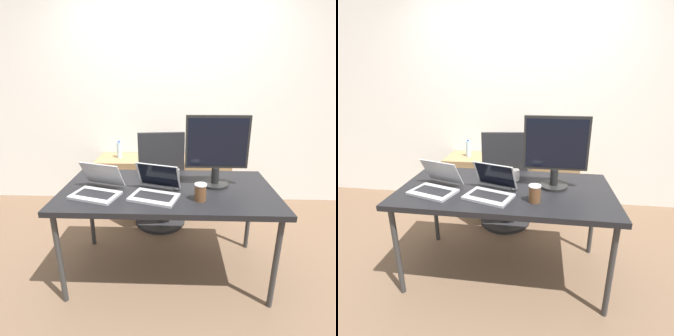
# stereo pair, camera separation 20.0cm
# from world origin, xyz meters

# --- Properties ---
(ground_plane) EXTENTS (14.00, 14.00, 0.00)m
(ground_plane) POSITION_xyz_m (0.00, 0.00, 0.00)
(ground_plane) COLOR brown
(wall_back) EXTENTS (10.00, 0.05, 2.60)m
(wall_back) POSITION_xyz_m (0.00, 1.46, 1.30)
(wall_back) COLOR white
(wall_back) RESTS_ON ground_plane
(desk) EXTENTS (1.62, 0.82, 0.77)m
(desk) POSITION_xyz_m (0.00, 0.00, 0.72)
(desk) COLOR black
(desk) RESTS_ON ground_plane
(office_chair) EXTENTS (0.56, 0.59, 1.09)m
(office_chair) POSITION_xyz_m (-0.11, 0.73, 0.41)
(office_chair) COLOR #232326
(office_chair) RESTS_ON ground_plane
(cabinet_left) EXTENTS (0.54, 0.48, 0.65)m
(cabinet_left) POSITION_xyz_m (-0.63, 1.19, 0.32)
(cabinet_left) COLOR #99754C
(cabinet_left) RESTS_ON ground_plane
(cabinet_right) EXTENTS (0.54, 0.48, 0.65)m
(cabinet_right) POSITION_xyz_m (0.43, 1.19, 0.32)
(cabinet_right) COLOR #99754C
(cabinet_right) RESTS_ON ground_plane
(water_bottle) EXTENTS (0.06, 0.06, 0.21)m
(water_bottle) POSITION_xyz_m (-0.63, 1.19, 0.74)
(water_bottle) COLOR silver
(water_bottle) RESTS_ON cabinet_left
(laptop_left) EXTENTS (0.38, 0.40, 0.21)m
(laptop_left) POSITION_xyz_m (-0.51, -0.11, 0.81)
(laptop_left) COLOR #ADADB2
(laptop_left) RESTS_ON desk
(laptop_right) EXTENTS (0.38, 0.38, 0.22)m
(laptop_right) POSITION_xyz_m (-0.08, -0.14, 0.81)
(laptop_right) COLOR #ADADB2
(laptop_right) RESTS_ON desk
(monitor) EXTENTS (0.48, 0.21, 0.55)m
(monitor) POSITION_xyz_m (0.37, 0.08, 1.06)
(monitor) COLOR black
(monitor) RESTS_ON desk
(mouse) EXTENTS (0.04, 0.06, 0.03)m
(mouse) POSITION_xyz_m (0.07, -0.02, 0.78)
(mouse) COLOR silver
(mouse) RESTS_ON desk
(coffee_cup_white) EXTENTS (0.08, 0.08, 0.09)m
(coffee_cup_white) POSITION_xyz_m (0.05, 0.18, 0.81)
(coffee_cup_white) COLOR white
(coffee_cup_white) RESTS_ON desk
(coffee_cup_brown) EXTENTS (0.08, 0.08, 0.12)m
(coffee_cup_brown) POSITION_xyz_m (0.23, -0.20, 0.83)
(coffee_cup_brown) COLOR brown
(coffee_cup_brown) RESTS_ON desk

